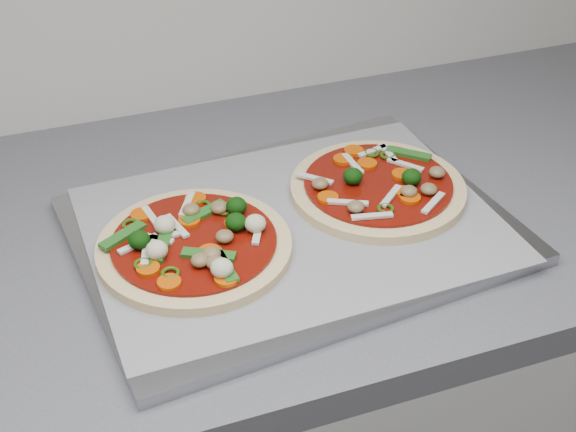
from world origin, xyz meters
name	(u,v)px	position (x,y,z in m)	size (l,w,h in m)	color
baking_tray	(293,230)	(0.60, 1.24, 0.91)	(0.48, 0.36, 0.02)	#949499
parchment	(293,224)	(0.60, 1.24, 0.92)	(0.46, 0.34, 0.00)	gray
pizza_left	(195,244)	(0.48, 1.23, 0.93)	(0.23, 0.23, 0.04)	#E5C885
pizza_right	(378,187)	(0.72, 1.27, 0.93)	(0.29, 0.29, 0.04)	#E5C885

